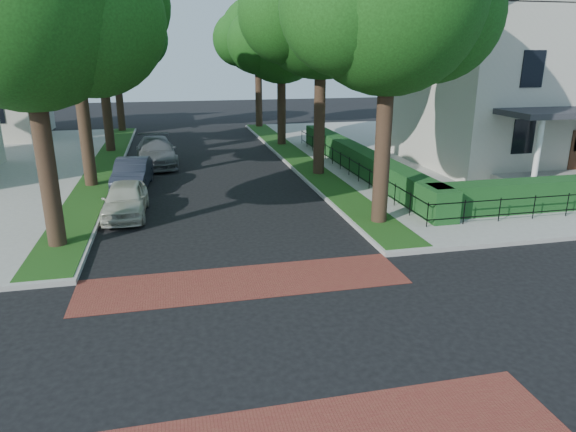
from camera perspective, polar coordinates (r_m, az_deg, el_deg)
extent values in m
plane|color=black|center=(11.53, -2.53, -13.92)|extent=(120.00, 120.00, 0.00)
cube|color=gray|center=(36.15, 23.53, 6.74)|extent=(30.00, 30.00, 0.15)
cube|color=maroon|center=(14.32, -4.85, -7.30)|extent=(9.00, 2.20, 0.01)
cube|color=#203E11|center=(30.22, 1.06, 6.48)|extent=(1.60, 29.80, 0.02)
cube|color=#203E11|center=(29.61, -19.78, 5.20)|extent=(1.60, 29.80, 0.02)
cylinder|color=black|center=(18.29, 10.65, 10.44)|extent=(0.56, 0.56, 7.35)
sphere|color=#15390F|center=(19.20, 15.92, 20.86)|extent=(4.65, 4.65, 4.65)
sphere|color=#15390F|center=(17.47, 6.59, 22.09)|extent=(4.34, 4.34, 4.34)
cylinder|color=black|center=(25.78, 3.56, 13.13)|extent=(0.56, 0.56, 7.70)
sphere|color=#15390F|center=(25.78, 3.75, 22.18)|extent=(6.60, 6.60, 6.60)
sphere|color=#15390F|center=(26.60, 7.56, 21.07)|extent=(4.95, 4.95, 4.95)
sphere|color=#15390F|center=(25.15, -0.01, 21.64)|extent=(4.62, 4.62, 4.62)
cylinder|color=black|center=(34.53, -0.73, 13.44)|extent=(0.56, 0.56, 6.65)
sphere|color=#15390F|center=(34.45, -0.75, 19.28)|extent=(5.80, 5.80, 5.80)
sphere|color=#15390F|center=(35.10, 1.83, 18.59)|extent=(4.35, 4.35, 4.35)
sphere|color=#15390F|center=(33.97, -3.20, 18.78)|extent=(4.06, 4.06, 4.06)
sphere|color=#15390F|center=(35.90, -1.10, 20.02)|extent=(3.77, 3.77, 3.77)
cylinder|color=black|center=(43.34, -3.30, 14.52)|extent=(0.56, 0.56, 7.00)
sphere|color=#15390F|center=(43.30, -3.39, 19.41)|extent=(6.00, 6.00, 6.00)
sphere|color=#15390F|center=(43.89, -1.20, 18.89)|extent=(4.50, 4.50, 4.50)
sphere|color=#15390F|center=(42.87, -5.42, 18.98)|extent=(4.20, 4.20, 4.20)
sphere|color=#15390F|center=(44.81, -3.60, 19.99)|extent=(3.90, 3.90, 3.90)
cylinder|color=black|center=(17.28, -25.65, 8.02)|extent=(0.56, 0.56, 7.00)
sphere|color=#15390F|center=(17.16, -27.38, 20.24)|extent=(6.00, 6.00, 6.00)
sphere|color=#15390F|center=(17.14, -21.29, 19.62)|extent=(4.50, 4.50, 4.50)
cylinder|color=black|center=(25.04, -22.00, 12.18)|extent=(0.56, 0.56, 8.05)
sphere|color=#15390F|center=(25.14, -18.73, 21.38)|extent=(4.80, 4.80, 4.80)
cylinder|color=black|center=(33.98, -19.65, 12.56)|extent=(0.56, 0.56, 6.86)
sphere|color=#15390F|center=(33.91, -20.31, 18.65)|extent=(5.60, 5.60, 5.60)
sphere|color=#15390F|center=(34.06, -17.48, 18.23)|extent=(4.20, 4.20, 4.20)
sphere|color=#15390F|center=(33.89, -22.75, 17.88)|extent=(3.92, 3.92, 3.92)
sphere|color=#15390F|center=(35.31, -19.96, 19.42)|extent=(3.64, 3.64, 3.64)
cylinder|color=black|center=(42.91, -18.38, 13.74)|extent=(0.56, 0.56, 7.14)
sphere|color=#15390F|center=(42.87, -18.89, 18.76)|extent=(6.20, 6.20, 6.20)
sphere|color=#15390F|center=(43.04, -16.42, 18.43)|extent=(4.65, 4.65, 4.65)
sphere|color=#15390F|center=(42.83, -21.03, 18.15)|extent=(4.34, 4.34, 4.34)
sphere|color=#15390F|center=(44.43, -18.62, 19.37)|extent=(4.03, 4.03, 4.03)
cube|color=#17421B|center=(26.93, 7.96, 6.20)|extent=(1.00, 18.00, 1.20)
cube|color=beige|center=(32.11, 24.62, 12.78)|extent=(12.00, 10.00, 8.00)
cylinder|color=white|center=(24.17, 25.98, 6.30)|extent=(0.24, 0.24, 3.00)
imported|color=beige|center=(20.64, -17.63, 1.76)|extent=(1.66, 3.96, 1.34)
imported|color=#222733|center=(24.90, -16.91, 4.51)|extent=(1.77, 4.26, 1.37)
imported|color=slate|center=(29.78, -14.44, 6.93)|extent=(2.48, 5.35, 1.51)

